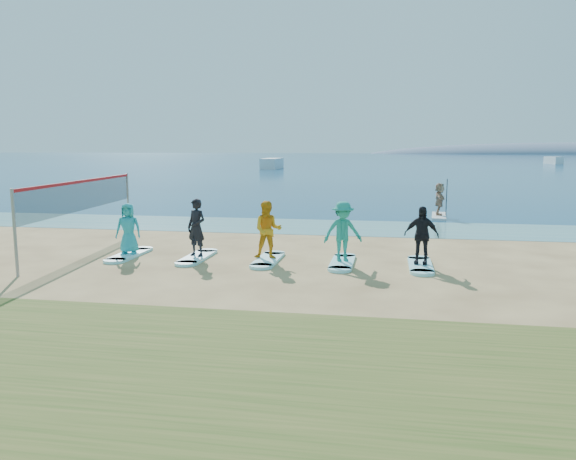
% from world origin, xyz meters
% --- Properties ---
extents(ground, '(600.00, 600.00, 0.00)m').
position_xyz_m(ground, '(0.00, 0.00, 0.00)').
color(ground, tan).
rests_on(ground, ground).
extents(shallow_water, '(600.00, 600.00, 0.00)m').
position_xyz_m(shallow_water, '(0.00, 10.50, 0.01)').
color(shallow_water, teal).
rests_on(shallow_water, ground).
extents(ocean, '(600.00, 600.00, 0.00)m').
position_xyz_m(ocean, '(0.00, 160.00, 0.01)').
color(ocean, navy).
rests_on(ocean, ground).
extents(island_ridge, '(220.00, 56.00, 18.00)m').
position_xyz_m(island_ridge, '(95.00, 300.00, 0.00)').
color(island_ridge, slate).
rests_on(island_ridge, ground).
extents(volleyball_net, '(1.06, 9.04, 2.50)m').
position_xyz_m(volleyball_net, '(-7.58, 3.56, 1.90)').
color(volleyball_net, gray).
rests_on(volleyball_net, ground).
extents(paddleboard, '(0.94, 3.05, 0.12)m').
position_xyz_m(paddleboard, '(5.78, 15.16, 0.06)').
color(paddleboard, silver).
rests_on(paddleboard, ground).
extents(paddleboarder, '(0.59, 1.57, 1.66)m').
position_xyz_m(paddleboarder, '(5.78, 15.16, 0.95)').
color(paddleboarder, tan).
rests_on(paddleboarder, paddleboard).
extents(boat_offshore_a, '(2.56, 7.52, 1.74)m').
position_xyz_m(boat_offshore_a, '(-16.14, 77.35, 0.00)').
color(boat_offshore_a, silver).
rests_on(boat_offshore_a, ground).
extents(boat_offshore_b, '(2.70, 5.87, 1.55)m').
position_xyz_m(boat_offshore_b, '(37.48, 113.27, 0.00)').
color(boat_offshore_b, silver).
rests_on(boat_offshore_b, ground).
extents(surfboard_0, '(0.70, 2.20, 0.09)m').
position_xyz_m(surfboard_0, '(-5.36, 2.48, 0.04)').
color(surfboard_0, '#A4F6FF').
rests_on(surfboard_0, ground).
extents(student_0, '(0.91, 0.68, 1.69)m').
position_xyz_m(student_0, '(-5.36, 2.48, 0.94)').
color(student_0, teal).
rests_on(student_0, surfboard_0).
extents(surfboard_1, '(0.70, 2.20, 0.09)m').
position_xyz_m(surfboard_1, '(-2.98, 2.48, 0.04)').
color(surfboard_1, '#A4F6FF').
rests_on(surfboard_1, ground).
extents(student_1, '(0.80, 0.68, 1.88)m').
position_xyz_m(student_1, '(-2.98, 2.48, 1.03)').
color(student_1, black).
rests_on(student_1, surfboard_1).
extents(surfboard_2, '(0.70, 2.20, 0.09)m').
position_xyz_m(surfboard_2, '(-0.59, 2.48, 0.04)').
color(surfboard_2, '#A4F6FF').
rests_on(surfboard_2, ground).
extents(student_2, '(0.99, 0.82, 1.85)m').
position_xyz_m(student_2, '(-0.59, 2.48, 1.01)').
color(student_2, orange).
rests_on(student_2, surfboard_2).
extents(surfboard_3, '(0.70, 2.20, 0.09)m').
position_xyz_m(surfboard_3, '(1.80, 2.48, 0.04)').
color(surfboard_3, '#A4F6FF').
rests_on(surfboard_3, ground).
extents(student_3, '(1.37, 1.05, 1.88)m').
position_xyz_m(student_3, '(1.80, 2.48, 1.03)').
color(student_3, '#1D8E7B').
rests_on(student_3, surfboard_3).
extents(surfboard_4, '(0.70, 2.20, 0.09)m').
position_xyz_m(surfboard_4, '(4.18, 2.48, 0.04)').
color(surfboard_4, '#A4F6FF').
rests_on(surfboard_4, ground).
extents(student_4, '(1.10, 0.60, 1.77)m').
position_xyz_m(student_4, '(4.18, 2.48, 0.98)').
color(student_4, black).
rests_on(student_4, surfboard_4).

